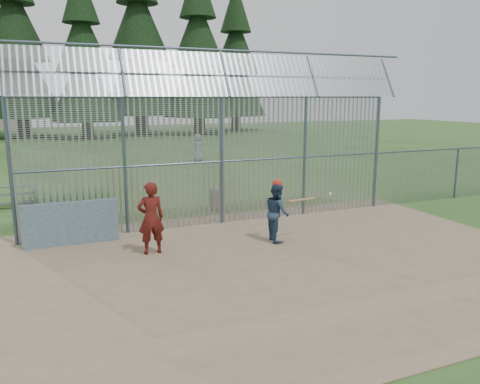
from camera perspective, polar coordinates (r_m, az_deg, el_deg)
name	(u,v)px	position (r m, az deg, el deg)	size (l,w,h in m)	color
ground	(270,256)	(12.06, 3.70, -7.82)	(120.00, 120.00, 0.00)	#2D511E
dirt_infield	(279,262)	(11.63, 4.81, -8.51)	(14.00, 10.00, 0.02)	#756047
dugout_wall	(71,223)	(13.51, -19.90, -3.62)	(2.50, 0.12, 1.20)	#38566B
batter	(277,212)	(13.06, 4.53, -2.47)	(0.80, 0.62, 1.64)	navy
onlooker	(151,218)	(12.15, -10.81, -3.14)	(0.68, 0.45, 1.87)	maroon
bg_kid_standing	(198,148)	(29.73, -5.16, 5.41)	(0.85, 0.56, 1.75)	slate
batting_gear	(283,187)	(12.97, 5.32, 0.55)	(1.87, 0.37, 0.65)	red
trash_can	(216,200)	(16.72, -2.97, -0.98)	(0.56, 0.56, 0.82)	gray
backstop_fence	(274,148)	(15.35, 4.19, 5.38)	(20.09, 0.81, 5.30)	#47566B
conifer_row	(109,30)	(52.61, -15.64, 18.52)	(38.48, 12.26, 20.20)	#332319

